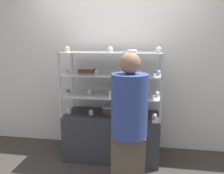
# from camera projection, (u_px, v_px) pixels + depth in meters

# --- Properties ---
(ground_plane) EXTENTS (20.00, 20.00, 0.00)m
(ground_plane) POSITION_uv_depth(u_px,v_px,m) (112.00, 156.00, 3.19)
(ground_plane) COLOR #38332D
(back_wall) EXTENTS (8.00, 0.05, 2.60)m
(back_wall) POSITION_uv_depth(u_px,v_px,m) (116.00, 64.00, 3.32)
(back_wall) COLOR silver
(back_wall) RESTS_ON ground_plane
(display_base) EXTENTS (1.31, 0.54, 0.65)m
(display_base) POSITION_uv_depth(u_px,v_px,m) (112.00, 135.00, 3.12)
(display_base) COLOR #333338
(display_base) RESTS_ON ground_plane
(display_riser_lower) EXTENTS (1.31, 0.54, 0.29)m
(display_riser_lower) POSITION_uv_depth(u_px,v_px,m) (112.00, 95.00, 3.00)
(display_riser_lower) COLOR #B7B7BC
(display_riser_lower) RESTS_ON display_base
(display_riser_middle) EXTENTS (1.31, 0.54, 0.29)m
(display_riser_middle) POSITION_uv_depth(u_px,v_px,m) (112.00, 75.00, 2.94)
(display_riser_middle) COLOR #B7B7BC
(display_riser_middle) RESTS_ON display_riser_lower
(display_riser_upper) EXTENTS (1.31, 0.54, 0.29)m
(display_riser_upper) POSITION_uv_depth(u_px,v_px,m) (112.00, 53.00, 2.88)
(display_riser_upper) COLOR #B7B7BC
(display_riser_upper) RESTS_ON display_riser_middle
(layer_cake_centerpiece) EXTENTS (0.18, 0.18, 0.10)m
(layer_cake_centerpiece) POSITION_uv_depth(u_px,v_px,m) (109.00, 110.00, 3.07)
(layer_cake_centerpiece) COLOR brown
(layer_cake_centerpiece) RESTS_ON display_base
(sheet_cake_frosted) EXTENTS (0.22, 0.15, 0.07)m
(sheet_cake_frosted) POSITION_uv_depth(u_px,v_px,m) (87.00, 70.00, 3.02)
(sheet_cake_frosted) COLOR brown
(sheet_cake_frosted) RESTS_ON display_riser_middle
(cupcake_0) EXTENTS (0.07, 0.07, 0.07)m
(cupcake_0) POSITION_uv_depth(u_px,v_px,m) (69.00, 111.00, 3.07)
(cupcake_0) COLOR white
(cupcake_0) RESTS_ON display_base
(cupcake_1) EXTENTS (0.07, 0.07, 0.07)m
(cupcake_1) POSITION_uv_depth(u_px,v_px,m) (91.00, 112.00, 3.02)
(cupcake_1) COLOR white
(cupcake_1) RESTS_ON display_base
(cupcake_2) EXTENTS (0.07, 0.07, 0.07)m
(cupcake_2) POSITION_uv_depth(u_px,v_px,m) (132.00, 115.00, 2.89)
(cupcake_2) COLOR white
(cupcake_2) RESTS_ON display_base
(cupcake_3) EXTENTS (0.07, 0.07, 0.07)m
(cupcake_3) POSITION_uv_depth(u_px,v_px,m) (154.00, 116.00, 2.86)
(cupcake_3) COLOR #CCB28C
(cupcake_3) RESTS_ON display_base
(price_tag_0) EXTENTS (0.04, 0.00, 0.04)m
(price_tag_0) POSITION_uv_depth(u_px,v_px,m) (131.00, 120.00, 2.77)
(price_tag_0) COLOR white
(price_tag_0) RESTS_ON display_base
(cupcake_4) EXTENTS (0.06, 0.06, 0.07)m
(cupcake_4) POSITION_uv_depth(u_px,v_px,m) (68.00, 92.00, 2.99)
(cupcake_4) COLOR white
(cupcake_4) RESTS_ON display_riser_lower
(cupcake_5) EXTENTS (0.06, 0.06, 0.07)m
(cupcake_5) POSITION_uv_depth(u_px,v_px,m) (90.00, 92.00, 2.97)
(cupcake_5) COLOR #CCB28C
(cupcake_5) RESTS_ON display_riser_lower
(cupcake_6) EXTENTS (0.06, 0.06, 0.07)m
(cupcake_6) POSITION_uv_depth(u_px,v_px,m) (111.00, 94.00, 2.88)
(cupcake_6) COLOR #CCB28C
(cupcake_6) RESTS_ON display_riser_lower
(cupcake_7) EXTENTS (0.06, 0.06, 0.07)m
(cupcake_7) POSITION_uv_depth(u_px,v_px,m) (133.00, 94.00, 2.88)
(cupcake_7) COLOR #CCB28C
(cupcake_7) RESTS_ON display_riser_lower
(cupcake_8) EXTENTS (0.06, 0.06, 0.07)m
(cupcake_8) POSITION_uv_depth(u_px,v_px,m) (157.00, 94.00, 2.85)
(cupcake_8) COLOR beige
(cupcake_8) RESTS_ON display_riser_lower
(price_tag_1) EXTENTS (0.04, 0.00, 0.04)m
(price_tag_1) POSITION_uv_depth(u_px,v_px,m) (111.00, 97.00, 2.75)
(price_tag_1) COLOR white
(price_tag_1) RESTS_ON display_riser_lower
(cupcake_9) EXTENTS (0.05, 0.05, 0.07)m
(cupcake_9) POSITION_uv_depth(u_px,v_px,m) (67.00, 71.00, 2.91)
(cupcake_9) COLOR white
(cupcake_9) RESTS_ON display_riser_middle
(cupcake_10) EXTENTS (0.05, 0.05, 0.07)m
(cupcake_10) POSITION_uv_depth(u_px,v_px,m) (97.00, 72.00, 2.85)
(cupcake_10) COLOR #CCB28C
(cupcake_10) RESTS_ON display_riser_middle
(cupcake_11) EXTENTS (0.05, 0.05, 0.07)m
(cupcake_11) POSITION_uv_depth(u_px,v_px,m) (127.00, 73.00, 2.81)
(cupcake_11) COLOR beige
(cupcake_11) RESTS_ON display_riser_middle
(cupcake_12) EXTENTS (0.05, 0.05, 0.07)m
(cupcake_12) POSITION_uv_depth(u_px,v_px,m) (159.00, 73.00, 2.78)
(cupcake_12) COLOR #CCB28C
(cupcake_12) RESTS_ON display_riser_middle
(price_tag_2) EXTENTS (0.04, 0.00, 0.04)m
(price_tag_2) POSITION_uv_depth(u_px,v_px,m) (140.00, 76.00, 2.63)
(price_tag_2) COLOR white
(price_tag_2) RESTS_ON display_riser_middle
(cupcake_13) EXTENTS (0.07, 0.07, 0.08)m
(cupcake_13) POSITION_uv_depth(u_px,v_px,m) (67.00, 49.00, 2.87)
(cupcake_13) COLOR beige
(cupcake_13) RESTS_ON display_riser_upper
(cupcake_14) EXTENTS (0.07, 0.07, 0.08)m
(cupcake_14) POSITION_uv_depth(u_px,v_px,m) (110.00, 50.00, 2.74)
(cupcake_14) COLOR white
(cupcake_14) RESTS_ON display_riser_upper
(cupcake_15) EXTENTS (0.07, 0.07, 0.08)m
(cupcake_15) POSITION_uv_depth(u_px,v_px,m) (159.00, 50.00, 2.69)
(cupcake_15) COLOR #CCB28C
(cupcake_15) RESTS_ON display_riser_upper
(price_tag_3) EXTENTS (0.04, 0.00, 0.04)m
(price_tag_3) POSITION_uv_depth(u_px,v_px,m) (124.00, 52.00, 2.60)
(price_tag_3) COLOR white
(price_tag_3) RESTS_ON display_riser_upper
(donut_glazed) EXTENTS (0.14, 0.14, 0.03)m
(donut_glazed) POSITION_uv_depth(u_px,v_px,m) (132.00, 51.00, 2.85)
(donut_glazed) COLOR #EFB2BC
(donut_glazed) RESTS_ON display_riser_upper
(customer_figure) EXTENTS (0.36, 0.36, 1.55)m
(customer_figure) POSITION_uv_depth(u_px,v_px,m) (129.00, 125.00, 2.19)
(customer_figure) COLOR brown
(customer_figure) RESTS_ON ground_plane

